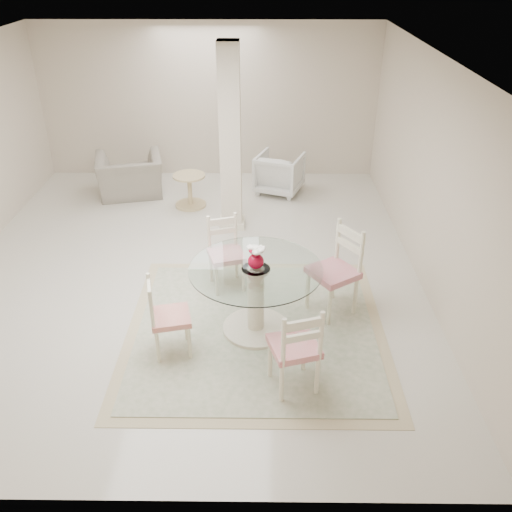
{
  "coord_description": "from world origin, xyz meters",
  "views": [
    {
      "loc": [
        0.95,
        -6.2,
        3.77
      ],
      "look_at": [
        0.89,
        -1.13,
        0.85
      ],
      "focal_mm": 38.0,
      "sensor_mm": 36.0,
      "label": 1
    }
  ],
  "objects_px": {
    "dining_table": "(256,300)",
    "dining_chair_west": "(164,312)",
    "red_vase": "(256,257)",
    "dining_chair_east": "(339,264)",
    "column": "(230,141)",
    "side_table": "(190,192)",
    "armchair_white": "(279,173)",
    "dining_chair_south": "(297,344)",
    "recliner_taupe": "(130,176)",
    "dining_chair_north": "(225,248)"
  },
  "relations": [
    {
      "from": "red_vase",
      "to": "dining_chair_east",
      "type": "relative_size",
      "value": 0.22
    },
    {
      "from": "armchair_white",
      "to": "side_table",
      "type": "height_order",
      "value": "armchair_white"
    },
    {
      "from": "recliner_taupe",
      "to": "armchair_white",
      "type": "bearing_deg",
      "value": 170.29
    },
    {
      "from": "column",
      "to": "dining_chair_north",
      "type": "height_order",
      "value": "column"
    },
    {
      "from": "armchair_white",
      "to": "side_table",
      "type": "bearing_deg",
      "value": 42.66
    },
    {
      "from": "dining_table",
      "to": "dining_chair_north",
      "type": "bearing_deg",
      "value": 112.6
    },
    {
      "from": "red_vase",
      "to": "dining_chair_north",
      "type": "xyz_separation_m",
      "value": [
        -0.39,
        0.94,
        -0.41
      ]
    },
    {
      "from": "column",
      "to": "dining_chair_east",
      "type": "distance_m",
      "value": 2.68
    },
    {
      "from": "armchair_white",
      "to": "column",
      "type": "bearing_deg",
      "value": 80.46
    },
    {
      "from": "red_vase",
      "to": "recliner_taupe",
      "type": "bearing_deg",
      "value": 120.01
    },
    {
      "from": "column",
      "to": "dining_table",
      "type": "relative_size",
      "value": 1.9
    },
    {
      "from": "dining_chair_south",
      "to": "armchair_white",
      "type": "distance_m",
      "value": 4.91
    },
    {
      "from": "red_vase",
      "to": "dining_chair_east",
      "type": "bearing_deg",
      "value": 24.02
    },
    {
      "from": "recliner_taupe",
      "to": "side_table",
      "type": "distance_m",
      "value": 1.17
    },
    {
      "from": "dining_chair_east",
      "to": "column",
      "type": "bearing_deg",
      "value": 176.8
    },
    {
      "from": "dining_chair_south",
      "to": "side_table",
      "type": "distance_m",
      "value": 4.55
    },
    {
      "from": "dining_chair_south",
      "to": "dining_chair_north",
      "type": "bearing_deg",
      "value": -84.26
    },
    {
      "from": "side_table",
      "to": "armchair_white",
      "type": "bearing_deg",
      "value": 22.54
    },
    {
      "from": "column",
      "to": "side_table",
      "type": "height_order",
      "value": "column"
    },
    {
      "from": "column",
      "to": "dining_chair_north",
      "type": "bearing_deg",
      "value": -89.92
    },
    {
      "from": "dining_chair_west",
      "to": "dining_chair_east",
      "type": "bearing_deg",
      "value": -80.12
    },
    {
      "from": "column",
      "to": "red_vase",
      "type": "relative_size",
      "value": 10.25
    },
    {
      "from": "dining_chair_west",
      "to": "recliner_taupe",
      "type": "bearing_deg",
      "value": 3.47
    },
    {
      "from": "dining_table",
      "to": "dining_chair_west",
      "type": "xyz_separation_m",
      "value": [
        -0.94,
        -0.39,
        0.11
      ]
    },
    {
      "from": "dining_table",
      "to": "side_table",
      "type": "bearing_deg",
      "value": 108.52
    },
    {
      "from": "dining_chair_east",
      "to": "dining_chair_north",
      "type": "height_order",
      "value": "dining_chair_east"
    },
    {
      "from": "dining_chair_north",
      "to": "armchair_white",
      "type": "height_order",
      "value": "dining_chair_north"
    },
    {
      "from": "dining_chair_south",
      "to": "armchair_white",
      "type": "xyz_separation_m",
      "value": [
        -0.03,
        4.9,
        -0.23
      ]
    },
    {
      "from": "dining_chair_north",
      "to": "dining_chair_south",
      "type": "relative_size",
      "value": 0.95
    },
    {
      "from": "dining_table",
      "to": "dining_chair_west",
      "type": "relative_size",
      "value": 1.43
    },
    {
      "from": "dining_chair_east",
      "to": "side_table",
      "type": "bearing_deg",
      "value": -179.13
    },
    {
      "from": "dining_table",
      "to": "armchair_white",
      "type": "bearing_deg",
      "value": 84.74
    },
    {
      "from": "dining_chair_south",
      "to": "dining_chair_east",
      "type": "bearing_deg",
      "value": -128.81
    },
    {
      "from": "red_vase",
      "to": "side_table",
      "type": "relative_size",
      "value": 0.48
    },
    {
      "from": "dining_table",
      "to": "armchair_white",
      "type": "height_order",
      "value": "dining_table"
    },
    {
      "from": "red_vase",
      "to": "dining_chair_south",
      "type": "xyz_separation_m",
      "value": [
        0.39,
        -0.94,
        -0.38
      ]
    },
    {
      "from": "dining_table",
      "to": "side_table",
      "type": "distance_m",
      "value": 3.53
    },
    {
      "from": "column",
      "to": "armchair_white",
      "type": "height_order",
      "value": "column"
    },
    {
      "from": "dining_chair_south",
      "to": "side_table",
      "type": "bearing_deg",
      "value": -87.42
    },
    {
      "from": "dining_chair_west",
      "to": "dining_chair_north",
      "type": "bearing_deg",
      "value": -35.66
    },
    {
      "from": "red_vase",
      "to": "dining_chair_west",
      "type": "bearing_deg",
      "value": -157.81
    },
    {
      "from": "dining_table",
      "to": "dining_chair_south",
      "type": "relative_size",
      "value": 1.31
    },
    {
      "from": "dining_chair_south",
      "to": "recliner_taupe",
      "type": "distance_m",
      "value": 5.41
    },
    {
      "from": "dining_chair_west",
      "to": "dining_chair_south",
      "type": "distance_m",
      "value": 1.44
    },
    {
      "from": "column",
      "to": "side_table",
      "type": "distance_m",
      "value": 1.5
    },
    {
      "from": "red_vase",
      "to": "armchair_white",
      "type": "bearing_deg",
      "value": 84.79
    },
    {
      "from": "red_vase",
      "to": "column",
      "type": "bearing_deg",
      "value": 98.57
    },
    {
      "from": "dining_chair_north",
      "to": "dining_chair_south",
      "type": "height_order",
      "value": "dining_chair_south"
    },
    {
      "from": "column",
      "to": "red_vase",
      "type": "xyz_separation_m",
      "value": [
        0.4,
        -2.63,
        -0.4
      ]
    },
    {
      "from": "dining_chair_north",
      "to": "armchair_white",
      "type": "xyz_separation_m",
      "value": [
        0.76,
        3.02,
        -0.2
      ]
    }
  ]
}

